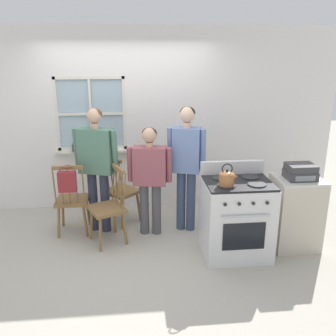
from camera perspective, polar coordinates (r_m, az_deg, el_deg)
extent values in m
plane|color=#B2AD9E|center=(4.82, -5.75, -11.90)|extent=(16.00, 16.00, 0.00)
cube|color=white|center=(5.89, 9.59, 7.47)|extent=(3.22, 0.06, 2.70)
cube|color=white|center=(5.94, -11.06, -1.43)|extent=(1.02, 0.06, 0.92)
cube|color=white|center=(5.62, -12.24, 17.10)|extent=(1.02, 0.06, 0.70)
cube|color=silver|center=(5.73, -11.38, 2.49)|extent=(1.08, 0.10, 0.03)
cube|color=#9EB7C6|center=(5.70, -11.64, 8.12)|extent=(0.96, 0.01, 1.02)
cube|color=silver|center=(5.68, -11.67, 8.07)|extent=(0.04, 0.02, 1.08)
cube|color=silver|center=(5.68, -11.67, 8.07)|extent=(1.02, 0.02, 0.04)
cube|color=silver|center=(5.75, -16.59, 7.82)|extent=(0.04, 0.03, 1.08)
cube|color=silver|center=(5.65, -6.65, 8.27)|extent=(0.04, 0.03, 1.08)
cube|color=silver|center=(5.61, -12.01, 13.33)|extent=(1.02, 0.03, 0.04)
cube|color=silver|center=(5.78, -11.35, 2.98)|extent=(1.02, 0.03, 0.04)
cube|color=olive|center=(5.14, -14.35, -4.78)|extent=(0.42, 0.40, 0.04)
cylinder|color=olive|center=(5.35, -12.11, -6.46)|extent=(0.07, 0.07, 0.44)
cylinder|color=olive|center=(5.40, -15.71, -6.50)|extent=(0.07, 0.07, 0.44)
cylinder|color=olive|center=(5.06, -12.49, -7.93)|extent=(0.07, 0.07, 0.44)
cylinder|color=olive|center=(5.12, -16.30, -7.96)|extent=(0.07, 0.07, 0.44)
cylinder|color=olive|center=(4.87, -12.76, -2.82)|extent=(0.02, 0.07, 0.49)
cylinder|color=olive|center=(4.88, -13.81, -2.84)|extent=(0.02, 0.07, 0.49)
cylinder|color=olive|center=(4.89, -14.85, -2.87)|extent=(0.02, 0.07, 0.49)
cylinder|color=olive|center=(4.91, -15.89, -2.89)|extent=(0.02, 0.07, 0.49)
cylinder|color=olive|center=(4.93, -16.92, -2.91)|extent=(0.02, 0.07, 0.49)
cube|color=olive|center=(4.81, -15.09, 0.06)|extent=(0.38, 0.04, 0.04)
cube|color=olive|center=(4.78, -9.31, -6.17)|extent=(0.54, 0.55, 0.04)
cylinder|color=olive|center=(4.98, -11.61, -8.31)|extent=(0.09, 0.06, 0.44)
cylinder|color=olive|center=(4.69, -10.27, -9.95)|extent=(0.06, 0.09, 0.44)
cylinder|color=olive|center=(5.08, -8.16, -7.61)|extent=(0.06, 0.09, 0.44)
cylinder|color=olive|center=(4.79, -6.63, -9.16)|extent=(0.09, 0.06, 0.44)
cylinder|color=olive|center=(4.90, -8.34, -2.41)|extent=(0.07, 0.04, 0.49)
cylinder|color=olive|center=(4.82, -7.94, -2.73)|extent=(0.07, 0.04, 0.49)
cylinder|color=olive|center=(4.74, -7.54, -3.06)|extent=(0.07, 0.04, 0.49)
cylinder|color=olive|center=(4.67, -7.11, -3.41)|extent=(0.07, 0.04, 0.49)
cylinder|color=olive|center=(4.59, -6.68, -3.77)|extent=(0.07, 0.04, 0.49)
cube|color=olive|center=(4.66, -7.66, -0.05)|extent=(0.19, 0.36, 0.04)
cube|color=olive|center=(5.32, -7.07, -3.55)|extent=(0.58, 0.58, 0.04)
cylinder|color=olive|center=(5.40, -4.49, -5.87)|extent=(0.09, 0.05, 0.44)
cylinder|color=olive|center=(5.62, -7.00, -4.96)|extent=(0.05, 0.09, 0.44)
cylinder|color=olive|center=(5.20, -6.95, -6.94)|extent=(0.05, 0.09, 0.44)
cylinder|color=olive|center=(5.43, -9.45, -5.94)|extent=(0.09, 0.05, 0.44)
cylinder|color=olive|center=(5.00, -7.16, -1.94)|extent=(0.06, 0.06, 0.49)
cylinder|color=olive|center=(5.06, -7.86, -1.72)|extent=(0.06, 0.06, 0.49)
cylinder|color=olive|center=(5.13, -8.55, -1.50)|extent=(0.06, 0.06, 0.49)
cylinder|color=olive|center=(5.19, -9.22, -1.29)|extent=(0.06, 0.06, 0.49)
cylinder|color=olive|center=(5.26, -9.87, -1.09)|extent=(0.06, 0.06, 0.49)
cube|color=olive|center=(5.05, -8.68, 1.30)|extent=(0.30, 0.30, 0.04)
cylinder|color=#2D3347|center=(5.16, -11.30, -4.97)|extent=(0.12, 0.12, 0.83)
cylinder|color=#2D3347|center=(5.09, -9.55, -5.17)|extent=(0.12, 0.12, 0.83)
cube|color=#4C7560|center=(4.89, -10.89, 2.58)|extent=(0.49, 0.34, 0.58)
cylinder|color=#4C7560|center=(4.98, -13.73, 2.94)|extent=(0.11, 0.13, 0.54)
cylinder|color=#4C7560|center=(4.77, -8.15, 2.62)|extent=(0.11, 0.13, 0.54)
cylinder|color=tan|center=(4.82, -11.11, 6.33)|extent=(0.10, 0.10, 0.07)
sphere|color=tan|center=(4.80, -11.20, 7.82)|extent=(0.18, 0.18, 0.18)
ellipsoid|color=brown|center=(4.81, -11.14, 8.05)|extent=(0.19, 0.19, 0.15)
cylinder|color=#4C4C51|center=(4.99, -3.63, -6.19)|extent=(0.12, 0.12, 0.70)
cylinder|color=#4C4C51|center=(4.98, -1.77, -6.25)|extent=(0.12, 0.12, 0.70)
cube|color=#934C56|center=(4.77, -2.81, 0.36)|extent=(0.45, 0.27, 0.49)
cylinder|color=#934C56|center=(4.78, -5.78, 0.56)|extent=(0.09, 0.12, 0.46)
cylinder|color=#934C56|center=(4.73, 0.15, 0.46)|extent=(0.09, 0.12, 0.46)
cylinder|color=tan|center=(4.70, -2.86, 3.58)|extent=(0.10, 0.10, 0.06)
sphere|color=tan|center=(4.67, -2.88, 5.04)|extent=(0.19, 0.19, 0.19)
ellipsoid|color=#332319|center=(4.68, -2.86, 5.28)|extent=(0.19, 0.19, 0.15)
cylinder|color=#384766|center=(5.08, 1.99, -4.93)|extent=(0.12, 0.12, 0.83)
cylinder|color=#384766|center=(5.06, 3.50, -5.05)|extent=(0.12, 0.12, 0.83)
cube|color=#6B84B7|center=(4.84, 2.86, 2.76)|extent=(0.40, 0.31, 0.58)
cylinder|color=#6B84B7|center=(4.86, 0.35, 3.11)|extent=(0.11, 0.13, 0.54)
cylinder|color=#6B84B7|center=(4.79, 5.34, 2.82)|extent=(0.11, 0.13, 0.54)
cylinder|color=beige|center=(4.77, 2.92, 6.56)|extent=(0.10, 0.10, 0.07)
sphere|color=beige|center=(4.75, 2.95, 8.14)|extent=(0.20, 0.20, 0.20)
ellipsoid|color=black|center=(4.76, 2.98, 8.38)|extent=(0.20, 0.20, 0.16)
cube|color=silver|center=(4.53, 10.35, -7.71)|extent=(0.77, 0.64, 0.90)
cube|color=black|center=(4.36, 10.69, -2.20)|extent=(0.76, 0.61, 0.02)
cylinder|color=#2D2D30|center=(4.19, 8.89, -2.66)|extent=(0.20, 0.20, 0.02)
cylinder|color=#2D2D30|center=(4.29, 13.40, -2.46)|extent=(0.20, 0.20, 0.02)
cylinder|color=#2D2D30|center=(4.42, 8.08, -1.51)|extent=(0.20, 0.20, 0.02)
cylinder|color=#2D2D30|center=(4.52, 12.38, -1.35)|extent=(0.20, 0.20, 0.02)
cube|color=silver|center=(4.59, 9.76, 0.10)|extent=(0.77, 0.06, 0.16)
cube|color=black|center=(4.28, 11.49, -10.19)|extent=(0.48, 0.01, 0.32)
cylinder|color=silver|center=(4.15, 11.79, -7.25)|extent=(0.54, 0.02, 0.02)
cylinder|color=#232326|center=(4.04, 8.71, -5.53)|extent=(0.04, 0.02, 0.04)
cylinder|color=#232326|center=(4.08, 10.82, -5.41)|extent=(0.04, 0.02, 0.04)
cylinder|color=#232326|center=(4.13, 12.89, -5.29)|extent=(0.04, 0.02, 0.04)
cylinder|color=#232326|center=(4.18, 14.91, -5.16)|extent=(0.04, 0.02, 0.04)
cylinder|color=#A86638|center=(4.17, 8.94, -1.77)|extent=(0.17, 0.17, 0.12)
ellipsoid|color=#A86638|center=(4.15, 8.98, -0.99)|extent=(0.16, 0.16, 0.07)
sphere|color=black|center=(4.13, 9.00, -0.40)|extent=(0.03, 0.03, 0.03)
cylinder|color=#A86638|center=(4.18, 10.02, -1.50)|extent=(0.08, 0.03, 0.07)
torus|color=black|center=(4.13, 9.02, -0.13)|extent=(0.12, 0.01, 0.12)
cylinder|color=#42474C|center=(5.74, -13.64, 2.97)|extent=(0.16, 0.16, 0.09)
cylinder|color=#33261C|center=(5.73, -13.67, 3.34)|extent=(0.14, 0.14, 0.01)
cone|color=#286033|center=(5.70, -13.53, 4.55)|extent=(0.06, 0.05, 0.23)
cone|color=#286033|center=(5.74, -13.77, 3.96)|extent=(0.05, 0.06, 0.11)
cone|color=#286033|center=(5.69, -13.99, 4.52)|extent=(0.10, 0.06, 0.24)
cone|color=#286033|center=(5.69, -13.65, 3.84)|extent=(0.04, 0.05, 0.10)
cube|color=maroon|center=(4.77, -15.11, -2.04)|extent=(0.22, 0.09, 0.26)
torus|color=maroon|center=(4.80, -15.13, 0.19)|extent=(0.12, 0.12, 0.01)
cube|color=beige|center=(4.89, 18.77, -6.62)|extent=(0.55, 0.50, 0.87)
cube|color=beige|center=(4.73, 19.30, -1.64)|extent=(0.55, 0.50, 0.03)
cube|color=#38383A|center=(4.70, 19.48, -0.97)|extent=(0.34, 0.28, 0.10)
cube|color=#38383A|center=(4.67, 19.60, 0.07)|extent=(0.32, 0.27, 0.08)
cube|color=gray|center=(4.57, 20.22, -1.54)|extent=(0.24, 0.01, 0.06)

